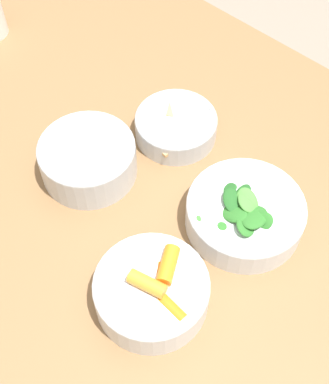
% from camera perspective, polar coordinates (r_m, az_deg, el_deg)
% --- Properties ---
extents(ground_plane, '(10.00, 10.00, 0.00)m').
position_cam_1_polar(ground_plane, '(1.55, -3.06, -15.58)').
color(ground_plane, gray).
extents(dining_table, '(1.21, 1.01, 0.73)m').
position_cam_1_polar(dining_table, '(0.98, -4.67, -3.30)').
color(dining_table, olive).
rests_on(dining_table, ground_plane).
extents(bowl_carrots, '(0.17, 0.17, 0.07)m').
position_cam_1_polar(bowl_carrots, '(0.78, -1.32, -10.48)').
color(bowl_carrots, silver).
rests_on(bowl_carrots, dining_table).
extents(bowl_greens, '(0.19, 0.19, 0.08)m').
position_cam_1_polar(bowl_greens, '(0.85, 8.52, -2.20)').
color(bowl_greens, silver).
rests_on(bowl_greens, dining_table).
extents(bowl_beans_hotdog, '(0.16, 0.16, 0.07)m').
position_cam_1_polar(bowl_beans_hotdog, '(0.91, -8.17, 3.43)').
color(bowl_beans_hotdog, silver).
rests_on(bowl_beans_hotdog, dining_table).
extents(bowl_cookies, '(0.15, 0.15, 0.05)m').
position_cam_1_polar(bowl_cookies, '(0.96, 1.21, 7.11)').
color(bowl_cookies, silver).
rests_on(bowl_cookies, dining_table).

